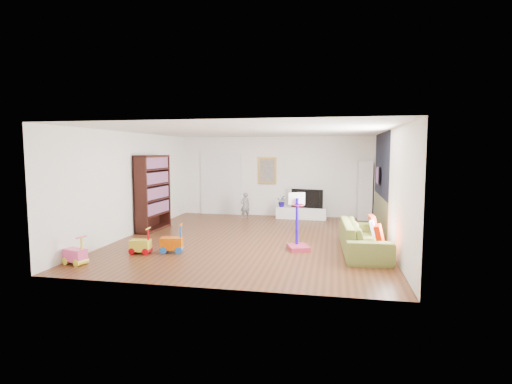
% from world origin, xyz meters
% --- Properties ---
extents(floor, '(6.50, 7.50, 0.00)m').
position_xyz_m(floor, '(0.00, 0.00, 0.00)').
color(floor, brown).
rests_on(floor, ground).
extents(ceiling, '(6.50, 7.50, 0.00)m').
position_xyz_m(ceiling, '(0.00, 0.00, 2.70)').
color(ceiling, white).
rests_on(ceiling, ground).
extents(wall_back, '(6.50, 0.00, 2.70)m').
position_xyz_m(wall_back, '(0.00, 3.75, 1.35)').
color(wall_back, white).
rests_on(wall_back, ground).
extents(wall_front, '(6.50, 0.00, 2.70)m').
position_xyz_m(wall_front, '(0.00, -3.75, 1.35)').
color(wall_front, silver).
rests_on(wall_front, ground).
extents(wall_left, '(0.00, 7.50, 2.70)m').
position_xyz_m(wall_left, '(-3.25, 0.00, 1.35)').
color(wall_left, silver).
rests_on(wall_left, ground).
extents(wall_right, '(0.00, 7.50, 2.70)m').
position_xyz_m(wall_right, '(3.25, 0.00, 1.35)').
color(wall_right, silver).
rests_on(wall_right, ground).
extents(navy_accent, '(0.01, 3.20, 1.70)m').
position_xyz_m(navy_accent, '(3.23, 1.40, 1.85)').
color(navy_accent, black).
rests_on(navy_accent, wall_right).
extents(olive_wainscot, '(0.01, 3.20, 1.00)m').
position_xyz_m(olive_wainscot, '(3.23, 1.40, 0.50)').
color(olive_wainscot, brown).
rests_on(olive_wainscot, wall_right).
extents(doorway, '(1.45, 0.06, 2.10)m').
position_xyz_m(doorway, '(-1.90, 3.71, 1.05)').
color(doorway, white).
rests_on(doorway, ground).
extents(painting_back, '(0.62, 0.06, 0.92)m').
position_xyz_m(painting_back, '(-0.25, 3.71, 1.55)').
color(painting_back, gold).
rests_on(painting_back, wall_back).
extents(artwork_right, '(0.04, 0.56, 0.46)m').
position_xyz_m(artwork_right, '(3.17, 1.60, 1.55)').
color(artwork_right, '#7F3F8C').
rests_on(artwork_right, wall_right).
extents(media_console, '(1.65, 0.49, 0.38)m').
position_xyz_m(media_console, '(0.96, 3.24, 0.19)').
color(media_console, white).
rests_on(media_console, ground).
extents(tall_cabinet, '(0.45, 0.45, 1.89)m').
position_xyz_m(tall_cabinet, '(2.98, 3.48, 0.95)').
color(tall_cabinet, white).
rests_on(tall_cabinet, ground).
extents(bookshelf, '(0.43, 1.45, 2.10)m').
position_xyz_m(bookshelf, '(-2.99, 0.61, 1.05)').
color(bookshelf, black).
rests_on(bookshelf, ground).
extents(sofa, '(1.02, 2.36, 0.68)m').
position_xyz_m(sofa, '(2.65, -0.93, 0.34)').
color(sofa, olive).
rests_on(sofa, ground).
extents(basketball_hoop, '(0.59, 0.65, 1.28)m').
position_xyz_m(basketball_hoop, '(1.23, -0.92, 0.64)').
color(basketball_hoop, '#B62A49').
rests_on(basketball_hoop, ground).
extents(ride_on_yellow, '(0.44, 0.29, 0.56)m').
position_xyz_m(ride_on_yellow, '(-2.09, -1.92, 0.28)').
color(ride_on_yellow, yellow).
rests_on(ride_on_yellow, ground).
extents(ride_on_orange, '(0.51, 0.38, 0.62)m').
position_xyz_m(ride_on_orange, '(-1.47, -1.70, 0.31)').
color(ride_on_orange, '#D75400').
rests_on(ride_on_orange, ground).
extents(ride_on_pink, '(0.47, 0.35, 0.56)m').
position_xyz_m(ride_on_pink, '(-2.96, -2.92, 0.28)').
color(ride_on_pink, '#F14587').
rests_on(ride_on_pink, ground).
extents(child, '(0.38, 0.34, 0.87)m').
position_xyz_m(child, '(-0.84, 2.87, 0.43)').
color(child, slate).
rests_on(child, ground).
extents(tv, '(1.06, 0.37, 0.61)m').
position_xyz_m(tv, '(1.17, 3.27, 0.68)').
color(tv, black).
rests_on(tv, media_console).
extents(vase_plant, '(0.42, 0.39, 0.38)m').
position_xyz_m(vase_plant, '(0.32, 3.22, 0.57)').
color(vase_plant, '#1B0B85').
rests_on(vase_plant, media_console).
extents(pillow_left, '(0.19, 0.42, 0.41)m').
position_xyz_m(pillow_left, '(2.90, -1.57, 0.53)').
color(pillow_left, red).
rests_on(pillow_left, sofa).
extents(pillow_center, '(0.12, 0.35, 0.35)m').
position_xyz_m(pillow_center, '(2.84, -0.91, 0.53)').
color(pillow_center, white).
rests_on(pillow_center, sofa).
extents(pillow_right, '(0.15, 0.41, 0.40)m').
position_xyz_m(pillow_right, '(2.90, -0.28, 0.53)').
color(pillow_right, '#BE3B26').
rests_on(pillow_right, sofa).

